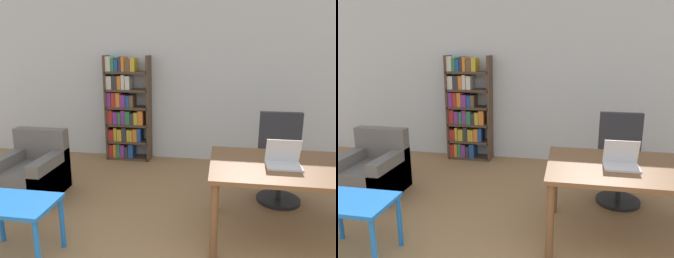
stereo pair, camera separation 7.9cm
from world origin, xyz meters
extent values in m
cube|color=silver|center=(0.00, 4.53, 1.35)|extent=(8.00, 0.06, 2.70)
cube|color=brown|center=(1.03, 2.24, 0.74)|extent=(1.48, 1.00, 0.04)
cylinder|color=brown|center=(0.35, 1.80, 0.36)|extent=(0.07, 0.07, 0.72)
cylinder|color=brown|center=(0.35, 2.68, 0.36)|extent=(0.07, 0.07, 0.72)
cube|color=silver|center=(0.95, 2.19, 0.77)|extent=(0.31, 0.24, 0.02)
cube|color=silver|center=(0.95, 2.27, 0.89)|extent=(0.31, 0.08, 0.23)
cube|color=white|center=(0.95, 2.27, 0.89)|extent=(0.28, 0.07, 0.20)
cylinder|color=black|center=(1.10, 3.07, 0.02)|extent=(0.52, 0.52, 0.04)
cylinder|color=#262626|center=(1.10, 3.07, 0.21)|extent=(0.06, 0.06, 0.35)
cube|color=#2D2D33|center=(1.10, 3.07, 0.44)|extent=(0.53, 0.53, 0.10)
cube|color=#2D2D33|center=(1.10, 3.30, 0.77)|extent=(0.50, 0.08, 0.58)
cube|color=blue|center=(-1.35, 1.55, 0.52)|extent=(0.70, 0.49, 0.04)
cylinder|color=blue|center=(-1.03, 1.34, 0.25)|extent=(0.04, 0.04, 0.50)
cylinder|color=blue|center=(-1.66, 1.75, 0.25)|extent=(0.04, 0.04, 0.50)
cylinder|color=blue|center=(-1.03, 1.75, 0.25)|extent=(0.04, 0.04, 0.50)
cube|color=#66605B|center=(-1.95, 2.73, 0.20)|extent=(0.70, 0.78, 0.40)
cube|color=#66605B|center=(-1.95, 3.04, 0.60)|extent=(0.70, 0.16, 0.40)
cube|color=#66605B|center=(-2.22, 2.73, 0.27)|extent=(0.16, 0.78, 0.54)
cube|color=#66605B|center=(-1.68, 2.73, 0.27)|extent=(0.16, 0.78, 0.54)
cube|color=#4C3828|center=(-1.48, 4.34, 0.85)|extent=(0.04, 0.28, 1.71)
cube|color=#4C3828|center=(-0.79, 4.34, 0.85)|extent=(0.04, 0.28, 1.71)
cube|color=#4C3828|center=(-1.14, 4.34, 0.02)|extent=(0.69, 0.28, 0.04)
cube|color=#B72D28|center=(-1.43, 4.34, 0.14)|extent=(0.07, 0.24, 0.22)
cube|color=orange|center=(-1.36, 4.34, 0.15)|extent=(0.05, 0.24, 0.23)
cube|color=#2D7F47|center=(-1.30, 4.34, 0.15)|extent=(0.05, 0.24, 0.23)
cube|color=#7F338C|center=(-1.23, 4.34, 0.14)|extent=(0.07, 0.24, 0.22)
cube|color=#333338|center=(-1.16, 4.34, 0.13)|extent=(0.05, 0.24, 0.19)
cube|color=#234C99|center=(-1.09, 4.34, 0.15)|extent=(0.08, 0.24, 0.23)
cube|color=#4C3828|center=(-1.14, 4.34, 0.30)|extent=(0.69, 0.28, 0.04)
cube|color=#B72D28|center=(-1.42, 4.34, 0.41)|extent=(0.09, 0.24, 0.18)
cube|color=gold|center=(-1.35, 4.34, 0.43)|extent=(0.04, 0.24, 0.22)
cube|color=gold|center=(-1.27, 4.34, 0.42)|extent=(0.08, 0.24, 0.19)
cube|color=#333338|center=(-1.19, 4.34, 0.44)|extent=(0.07, 0.24, 0.23)
cube|color=gold|center=(-1.13, 4.34, 0.42)|extent=(0.04, 0.24, 0.20)
cube|color=gold|center=(-1.08, 4.34, 0.42)|extent=(0.04, 0.24, 0.19)
cube|color=orange|center=(-1.01, 4.34, 0.43)|extent=(0.07, 0.24, 0.21)
cube|color=#234C99|center=(-0.94, 4.34, 0.43)|extent=(0.06, 0.24, 0.23)
cube|color=#4C3828|center=(-1.14, 4.34, 0.59)|extent=(0.69, 0.28, 0.04)
cube|color=#B72D28|center=(-1.42, 4.34, 0.72)|extent=(0.08, 0.24, 0.23)
cube|color=#7F338C|center=(-1.34, 4.34, 0.71)|extent=(0.07, 0.24, 0.20)
cube|color=#2D7F47|center=(-1.27, 4.34, 0.71)|extent=(0.05, 0.24, 0.20)
cube|color=#7F338C|center=(-1.20, 4.34, 0.72)|extent=(0.07, 0.24, 0.23)
cube|color=#2D7F47|center=(-1.13, 4.34, 0.71)|extent=(0.07, 0.24, 0.22)
cube|color=#333338|center=(-1.06, 4.34, 0.70)|extent=(0.06, 0.24, 0.19)
cube|color=gold|center=(-0.99, 4.34, 0.71)|extent=(0.06, 0.24, 0.20)
cube|color=orange|center=(-0.91, 4.34, 0.72)|extent=(0.08, 0.24, 0.23)
cube|color=#4C3828|center=(-1.14, 4.34, 0.87)|extent=(0.69, 0.28, 0.04)
cube|color=#7F338C|center=(-1.43, 4.34, 1.01)|extent=(0.07, 0.24, 0.23)
cube|color=#B72D28|center=(-1.35, 4.34, 1.01)|extent=(0.06, 0.24, 0.23)
cube|color=orange|center=(-1.28, 4.34, 1.01)|extent=(0.07, 0.24, 0.23)
cube|color=#7F338C|center=(-1.20, 4.34, 0.99)|extent=(0.08, 0.24, 0.20)
cube|color=#234C99|center=(-1.12, 4.34, 0.99)|extent=(0.06, 0.24, 0.19)
cube|color=brown|center=(-1.06, 4.34, 0.99)|extent=(0.06, 0.24, 0.19)
cube|color=#4C3828|center=(-1.14, 4.34, 1.16)|extent=(0.69, 0.28, 0.04)
cube|color=silver|center=(-1.42, 4.34, 1.28)|extent=(0.09, 0.24, 0.21)
cube|color=#333338|center=(-1.33, 4.34, 1.28)|extent=(0.08, 0.24, 0.21)
cube|color=orange|center=(-1.25, 4.34, 1.28)|extent=(0.06, 0.24, 0.21)
cube|color=silver|center=(-1.19, 4.34, 1.29)|extent=(0.05, 0.24, 0.23)
cube|color=silver|center=(-1.11, 4.34, 1.28)|extent=(0.08, 0.24, 0.21)
cube|color=#4C3828|center=(-1.14, 4.34, 1.44)|extent=(0.69, 0.28, 0.04)
cube|color=silver|center=(-1.42, 4.34, 1.58)|extent=(0.08, 0.24, 0.23)
cube|color=#2D7F47|center=(-1.35, 4.34, 1.56)|extent=(0.05, 0.24, 0.21)
cube|color=#234C99|center=(-1.29, 4.34, 1.55)|extent=(0.06, 0.24, 0.18)
cube|color=#333338|center=(-1.23, 4.34, 1.58)|extent=(0.04, 0.24, 0.23)
cube|color=orange|center=(-1.18, 4.34, 1.57)|extent=(0.05, 0.24, 0.23)
cube|color=brown|center=(-1.11, 4.34, 1.56)|extent=(0.08, 0.24, 0.19)
cube|color=gold|center=(-1.02, 4.34, 1.56)|extent=(0.07, 0.24, 0.21)
camera|label=1|loc=(0.38, -0.77, 1.80)|focal=35.00mm
camera|label=2|loc=(0.46, -0.76, 1.80)|focal=35.00mm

